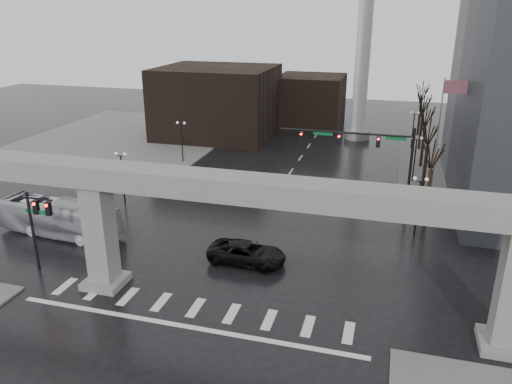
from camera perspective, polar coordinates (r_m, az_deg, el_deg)
ground at (r=33.41m, az=-6.24°, el=-12.10°), size 160.00×160.00×0.00m
sidewalk_nw at (r=74.37m, az=-14.75°, el=5.82°), size 28.00×36.00×0.15m
elevated_guideway at (r=29.86m, az=-4.48°, el=-1.28°), size 48.00×2.60×8.70m
building_far_left at (r=73.59m, az=-4.48°, el=10.20°), size 16.00×14.00×10.00m
building_far_mid at (r=80.29m, az=6.25°, el=10.27°), size 10.00×10.00×8.00m
smokestack at (r=72.33m, az=12.21°, el=16.32°), size 3.60×3.60×30.00m
signal_mast_arm at (r=46.44m, az=12.73°, el=4.82°), size 12.12×0.43×8.00m
signal_left_pole at (r=37.86m, az=-23.72°, el=-2.83°), size 2.30×0.30×6.00m
flagpole_assembly at (r=49.30m, az=20.49°, el=6.96°), size 2.06×0.12×12.00m
lamp_right_0 at (r=42.59m, az=18.11°, el=-0.45°), size 1.22×0.32×5.11m
lamp_right_1 at (r=55.95m, az=17.77°, el=4.45°), size 1.22×0.32×5.11m
lamp_right_2 at (r=69.56m, az=17.57°, el=7.45°), size 1.22×0.32×5.11m
lamp_left_0 at (r=49.07m, az=-15.08°, el=2.57°), size 1.22×0.32×5.11m
lamp_left_1 at (r=61.03m, az=-8.50°, el=6.47°), size 1.22×0.32×5.11m
lamp_left_2 at (r=73.71m, az=-4.08°, el=9.02°), size 1.22×0.32×5.11m
tree_right_0 at (r=46.67m, az=19.16°, el=0.32°), size 1.09×1.58×7.50m
tree_right_1 at (r=54.26m, az=18.83°, el=3.17°), size 1.09×1.61×7.67m
tree_right_2 at (r=61.96m, az=18.57°, el=5.31°), size 1.10×1.63×7.85m
tree_right_3 at (r=69.72m, az=18.37°, el=6.97°), size 1.11×1.66×8.02m
tree_right_4 at (r=77.54m, az=18.21°, el=8.30°), size 1.12×1.69×8.19m
pickup_truck at (r=37.13m, az=-1.04°, el=-7.00°), size 5.90×2.89×1.61m
city_bus at (r=44.36m, az=-21.53°, el=-2.77°), size 11.11×3.55×3.04m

